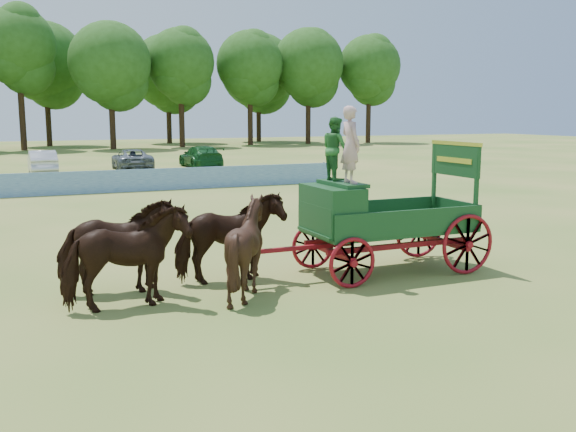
# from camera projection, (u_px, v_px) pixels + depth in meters

# --- Properties ---
(ground) EXTENTS (160.00, 160.00, 0.00)m
(ground) POSITION_uv_depth(u_px,v_px,m) (205.00, 292.00, 13.28)
(ground) COLOR #A4904A
(ground) RESTS_ON ground
(horse_lead_left) EXTENTS (2.39, 1.20, 1.97)m
(horse_lead_left) POSITION_uv_depth(u_px,v_px,m) (126.00, 258.00, 11.94)
(horse_lead_left) COLOR black
(horse_lead_left) RESTS_ON ground
(horse_lead_right) EXTENTS (2.41, 1.27, 1.97)m
(horse_lead_right) POSITION_uv_depth(u_px,v_px,m) (116.00, 247.00, 12.94)
(horse_lead_right) COLOR black
(horse_lead_right) RESTS_ON ground
(horse_wheel_left) EXTENTS (2.13, 1.99, 1.97)m
(horse_wheel_left) POSITION_uv_depth(u_px,v_px,m) (247.00, 248.00, 12.89)
(horse_wheel_left) COLOR black
(horse_wheel_left) RESTS_ON ground
(horse_wheel_right) EXTENTS (2.35, 1.11, 1.97)m
(horse_wheel_right) POSITION_uv_depth(u_px,v_px,m) (230.00, 238.00, 13.88)
(horse_wheel_right) COLOR black
(horse_wheel_right) RESTS_ON ground
(farm_dray) EXTENTS (6.00, 2.00, 3.81)m
(farm_dray) POSITION_uv_depth(u_px,v_px,m) (362.00, 205.00, 14.46)
(farm_dray) COLOR maroon
(farm_dray) RESTS_ON ground
(sponsor_banner) EXTENTS (26.00, 0.08, 1.05)m
(sponsor_banner) POSITION_uv_depth(u_px,v_px,m) (72.00, 183.00, 29.10)
(sponsor_banner) COLOR #1A4F92
(sponsor_banner) RESTS_ON ground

